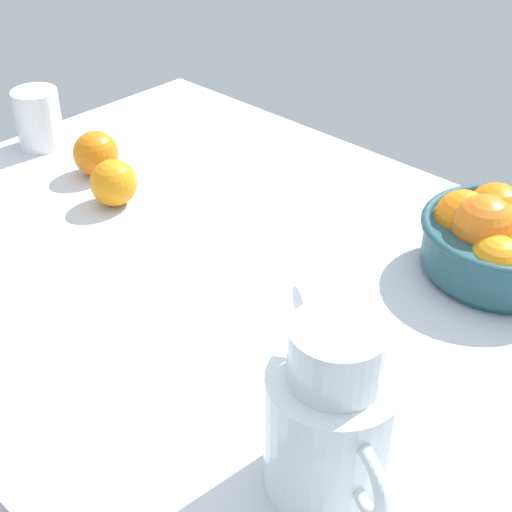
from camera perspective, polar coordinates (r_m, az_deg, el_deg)
ground_plane at (r=97.22cm, az=0.17°, el=-2.81°), size 121.40×81.26×3.00cm
fruit_bowl at (r=100.56cm, az=18.39°, el=1.31°), size 21.30×21.30×11.43cm
juice_pitcher at (r=68.95cm, az=5.76°, el=-12.86°), size 15.92×12.08×18.93cm
juice_glass at (r=133.88cm, az=-16.17°, el=9.82°), size 7.65×7.65×9.91cm
loose_orange_0 at (r=113.37cm, az=-10.91°, el=5.42°), size 6.99×6.99×6.99cm
loose_orange_1 at (r=122.50cm, az=-12.07°, el=7.62°), size 7.19×7.19×7.19cm
spoon at (r=83.64cm, az=3.55°, el=-8.53°), size 8.24×16.77×1.00cm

